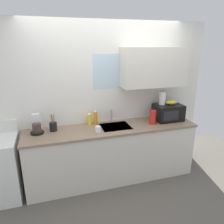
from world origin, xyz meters
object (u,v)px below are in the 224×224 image
at_px(dish_soap_bottle_yellow, 89,119).
at_px(mug_white, 98,129).
at_px(coffee_maker, 37,126).
at_px(dish_soap_bottle_orange, 96,117).
at_px(utensil_crock, 53,126).
at_px(banana_bunch, 171,102).
at_px(paper_towel_roll, 162,98).
at_px(microwave, 168,112).
at_px(cereal_canister, 153,117).

relative_size(dish_soap_bottle_yellow, mug_white, 2.25).
bearing_deg(dish_soap_bottle_yellow, coffee_maker, -172.97).
relative_size(coffee_maker, mug_white, 2.95).
height_order(dish_soap_bottle_orange, utensil_crock, utensil_crock).
height_order(dish_soap_bottle_orange, mug_white, dish_soap_bottle_orange).
xyz_separation_m(banana_bunch, paper_towel_roll, (-0.15, 0.05, 0.08)).
distance_m(microwave, paper_towel_roll, 0.27).
distance_m(microwave, dish_soap_bottle_yellow, 1.34).
bearing_deg(dish_soap_bottle_orange, coffee_maker, -174.39).
bearing_deg(microwave, cereal_canister, -163.83).
relative_size(dish_soap_bottle_orange, dish_soap_bottle_yellow, 1.18).
distance_m(microwave, banana_bunch, 0.18).
bearing_deg(dish_soap_bottle_orange, cereal_canister, -15.49).
bearing_deg(cereal_canister, mug_white, -174.46).
xyz_separation_m(mug_white, utensil_crock, (-0.62, 0.26, 0.02)).
xyz_separation_m(microwave, cereal_canister, (-0.34, -0.10, -0.02)).
distance_m(microwave, coffee_maker, 2.12).
bearing_deg(mug_white, coffee_maker, 163.80).
distance_m(cereal_canister, utensil_crock, 1.56).
bearing_deg(cereal_canister, dish_soap_bottle_orange, 164.51).
distance_m(banana_bunch, dish_soap_bottle_yellow, 1.40).
bearing_deg(mug_white, microwave, 8.46).
height_order(microwave, paper_towel_roll, paper_towel_roll).
height_order(banana_bunch, coffee_maker, banana_bunch).
relative_size(banana_bunch, mug_white, 2.11).
xyz_separation_m(microwave, coffee_maker, (-2.12, 0.06, -0.03)).
relative_size(mug_white, utensil_crock, 0.36).
bearing_deg(dish_soap_bottle_yellow, banana_bunch, -6.48).
bearing_deg(paper_towel_roll, mug_white, -168.39).
height_order(coffee_maker, cereal_canister, coffee_maker).
bearing_deg(mug_white, utensil_crock, 157.42).
relative_size(coffee_maker, utensil_crock, 1.06).
xyz_separation_m(paper_towel_roll, utensil_crock, (-1.79, 0.02, -0.31)).
bearing_deg(dish_soap_bottle_yellow, utensil_crock, -171.29).
distance_m(cereal_canister, mug_white, 0.93).
relative_size(microwave, banana_bunch, 2.30).
height_order(paper_towel_roll, utensil_crock, paper_towel_roll).
bearing_deg(dish_soap_bottle_orange, paper_towel_roll, -4.87).
bearing_deg(coffee_maker, mug_white, -16.20).
bearing_deg(dish_soap_bottle_orange, banana_bunch, -6.52).
distance_m(dish_soap_bottle_yellow, cereal_canister, 1.02).
xyz_separation_m(coffee_maker, cereal_canister, (1.78, -0.16, 0.01)).
xyz_separation_m(banana_bunch, utensil_crock, (-1.94, 0.07, -0.24)).
bearing_deg(dish_soap_bottle_yellow, paper_towel_roll, -4.96).
relative_size(dish_soap_bottle_orange, cereal_canister, 1.10).
height_order(microwave, coffee_maker, coffee_maker).
relative_size(paper_towel_roll, mug_white, 2.32).
bearing_deg(mug_white, paper_towel_roll, 11.61).
xyz_separation_m(dish_soap_bottle_orange, cereal_canister, (0.89, -0.25, -0.00)).
height_order(dish_soap_bottle_yellow, utensil_crock, utensil_crock).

